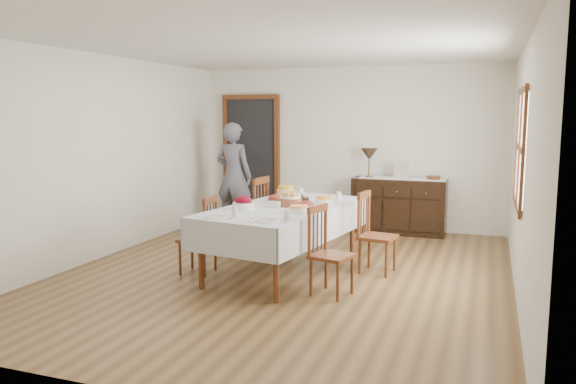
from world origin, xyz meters
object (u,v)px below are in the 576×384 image
(sideboard, at_px, (399,206))
(table_lamp, at_px, (369,155))
(dining_table, at_px, (284,214))
(chair_left_near, at_px, (201,235))
(chair_right_near, at_px, (328,250))
(chair_left_far, at_px, (252,216))
(person, at_px, (234,172))
(chair_right_far, at_px, (374,232))

(sideboard, bearing_deg, table_lamp, -176.46)
(dining_table, relative_size, sideboard, 1.72)
(chair_left_near, bearing_deg, chair_right_near, 78.30)
(dining_table, xyz_separation_m, chair_left_far, (-0.66, 0.58, -0.17))
(chair_left_near, bearing_deg, person, -166.16)
(chair_right_near, bearing_deg, sideboard, 10.08)
(person, bearing_deg, chair_right_far, 151.22)
(dining_table, distance_m, sideboard, 2.84)
(person, bearing_deg, sideboard, -163.23)
(dining_table, height_order, chair_right_far, chair_right_far)
(chair_left_far, distance_m, table_lamp, 2.43)
(dining_table, distance_m, chair_left_near, 0.99)
(chair_left_near, distance_m, chair_right_near, 1.61)
(dining_table, height_order, chair_right_near, chair_right_near)
(chair_left_near, distance_m, sideboard, 3.53)
(table_lamp, bearing_deg, chair_right_near, -85.53)
(dining_table, distance_m, person, 2.70)
(chair_left_far, bearing_deg, chair_left_near, -9.30)
(dining_table, xyz_separation_m, chair_right_near, (0.70, -0.60, -0.23))
(chair_left_far, distance_m, sideboard, 2.62)
(person, bearing_deg, chair_left_near, 111.81)
(chair_left_near, relative_size, sideboard, 0.64)
(chair_right_far, height_order, person, person)
(chair_right_far, bearing_deg, chair_left_near, 119.47)
(chair_left_near, distance_m, person, 2.64)
(chair_right_far, distance_m, sideboard, 2.30)
(chair_left_far, height_order, chair_right_far, chair_left_far)
(chair_left_far, bearing_deg, table_lamp, 155.78)
(sideboard, bearing_deg, chair_left_far, -127.33)
(chair_left_far, xyz_separation_m, chair_right_far, (1.65, -0.21, -0.05))
(chair_left_near, height_order, table_lamp, table_lamp)
(dining_table, distance_m, table_lamp, 2.73)
(table_lamp, bearing_deg, sideboard, 3.54)
(dining_table, bearing_deg, person, 136.84)
(chair_right_far, distance_m, table_lamp, 2.44)
(sideboard, bearing_deg, person, -168.16)
(person, bearing_deg, chair_left_far, 127.36)
(chair_left_near, bearing_deg, table_lamp, 152.91)
(dining_table, distance_m, chair_left_far, 0.90)
(sideboard, height_order, table_lamp, table_lamp)
(chair_left_far, relative_size, table_lamp, 2.27)
(chair_right_far, bearing_deg, chair_right_near, 171.96)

